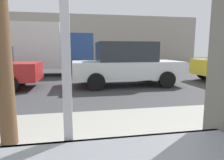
% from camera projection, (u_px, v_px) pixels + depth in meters
% --- Properties ---
extents(ground_plane, '(60.00, 60.00, 0.00)m').
position_uv_depth(ground_plane, '(75.00, 82.00, 9.02)').
color(ground_plane, '#38383A').
extents(sidewalk_strip, '(16.00, 2.80, 0.16)m').
position_uv_depth(sidewalk_strip, '(74.00, 148.00, 2.79)').
color(sidewalk_strip, gray).
rests_on(sidewalk_strip, ground).
extents(building_facade_far, '(28.00, 1.20, 5.19)m').
position_uv_depth(building_facade_far, '(74.00, 39.00, 21.41)').
color(building_facade_far, '#A89E8E').
rests_on(building_facade_far, ground).
extents(parked_car_white, '(4.37, 2.07, 1.76)m').
position_uv_depth(parked_car_white, '(126.00, 64.00, 8.12)').
color(parked_car_white, silver).
rests_on(parked_car_white, ground).
extents(box_truck, '(6.87, 2.44, 2.87)m').
position_uv_depth(box_truck, '(29.00, 48.00, 11.12)').
color(box_truck, silver).
rests_on(box_truck, ground).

